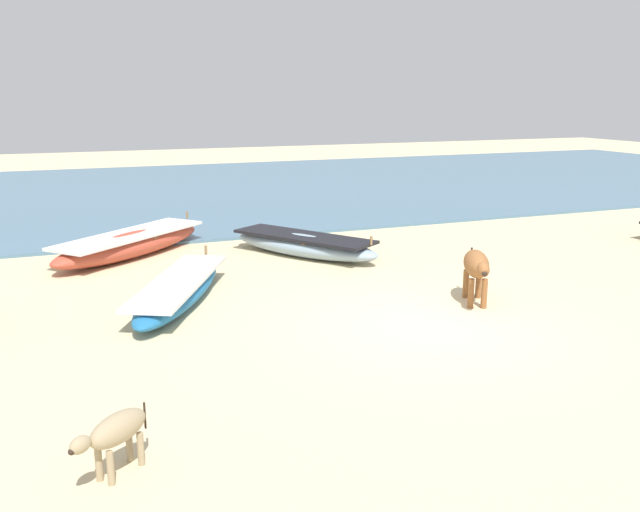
% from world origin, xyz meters
% --- Properties ---
extents(ground, '(80.00, 80.00, 0.00)m').
position_xyz_m(ground, '(0.00, 0.00, 0.00)').
color(ground, beige).
extents(sea_water, '(60.00, 20.00, 0.08)m').
position_xyz_m(sea_water, '(0.00, 18.00, 0.04)').
color(sea_water, slate).
rests_on(sea_water, ground).
extents(fishing_boat_0, '(4.44, 4.07, 0.79)m').
position_xyz_m(fishing_boat_0, '(-4.24, 7.14, 0.32)').
color(fishing_boat_0, '#B74733').
rests_on(fishing_boat_0, ground).
extents(fishing_boat_2, '(2.84, 4.38, 0.66)m').
position_xyz_m(fishing_boat_2, '(-3.79, 2.90, 0.25)').
color(fishing_boat_2, '#1E669E').
rests_on(fishing_boat_2, ground).
extents(fishing_boat_4, '(3.20, 4.13, 0.73)m').
position_xyz_m(fishing_boat_4, '(-0.24, 5.61, 0.29)').
color(fishing_boat_4, '#8CA5B7').
rests_on(fishing_boat_4, ground).
extents(cow_adult_brown, '(0.95, 1.50, 1.02)m').
position_xyz_m(cow_adult_brown, '(1.46, 0.75, 0.73)').
color(cow_adult_brown, brown).
rests_on(cow_adult_brown, ground).
extents(calf_near_dun, '(0.91, 0.81, 0.68)m').
position_xyz_m(calf_near_dun, '(-5.45, -2.88, 0.49)').
color(calf_near_dun, tan).
rests_on(calf_near_dun, ground).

